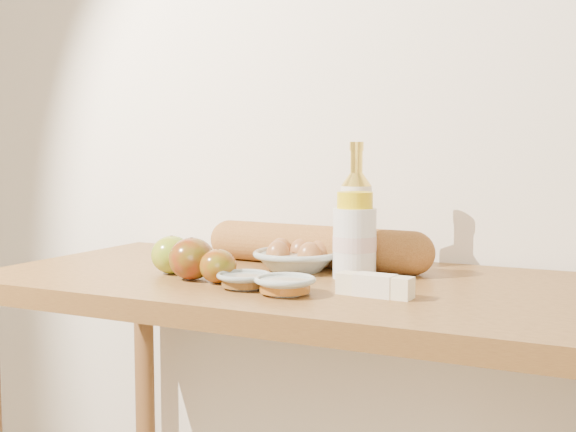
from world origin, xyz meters
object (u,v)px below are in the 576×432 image
(cream_bottle, at_px, (355,238))
(bourbon_bottle, at_px, (356,217))
(baguette, at_px, (315,246))
(table, at_px, (295,340))
(egg_bowl, at_px, (297,258))

(cream_bottle, bearing_deg, bourbon_bottle, 94.59)
(baguette, bearing_deg, table, -78.10)
(table, xyz_separation_m, baguette, (-0.02, 0.14, 0.17))
(bourbon_bottle, distance_m, egg_bowl, 0.15)
(cream_bottle, xyz_separation_m, egg_bowl, (-0.14, 0.03, -0.05))
(table, height_order, bourbon_bottle, bourbon_bottle)
(egg_bowl, bearing_deg, baguette, 78.75)
(baguette, bearing_deg, egg_bowl, -96.80)
(table, bearing_deg, bourbon_bottle, 64.47)
(cream_bottle, distance_m, egg_bowl, 0.15)
(bourbon_bottle, relative_size, egg_bowl, 1.32)
(bourbon_bottle, height_order, cream_bottle, bourbon_bottle)
(cream_bottle, bearing_deg, egg_bowl, 151.59)
(table, height_order, baguette, baguette)
(cream_bottle, bearing_deg, baguette, 127.54)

